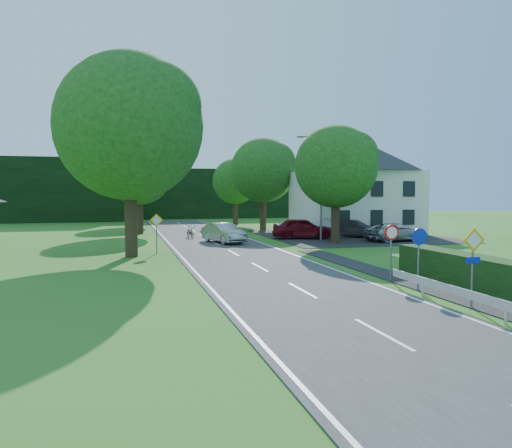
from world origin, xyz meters
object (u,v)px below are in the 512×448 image
object	(u,v)px
parked_car_red	(303,228)
parked_car_silver_b	(397,232)
parasol	(332,227)
motorcycle	(190,232)
parked_car_silver_a	(298,228)
streetlight	(320,182)
moving_car	(224,233)
parked_car_grey	(354,228)

from	to	relation	value
parked_car_red	parked_car_silver_b	distance (m)	7.20
parked_car_silver_b	parasol	world-z (taller)	parasol
parasol	motorcycle	bearing A→B (deg)	164.17
motorcycle	parked_car_silver_a	xyz separation A→B (m)	(9.16, -0.10, 0.17)
parked_car_silver_b	motorcycle	bearing A→B (deg)	57.78
streetlight	motorcycle	world-z (taller)	streetlight
moving_car	parked_car_grey	size ratio (longest dim) A/B	0.88
streetlight	parked_car_silver_a	distance (m)	5.82
parked_car_red	parasol	bearing A→B (deg)	-82.05
motorcycle	parked_car_grey	distance (m)	13.41
motorcycle	parked_car_red	size ratio (longest dim) A/B	0.39
motorcycle	parked_car_silver_a	distance (m)	9.16
parked_car_grey	parasol	bearing A→B (deg)	144.13
parked_car_silver_a	parked_car_grey	world-z (taller)	parked_car_grey
moving_car	motorcycle	xyz separation A→B (m)	(-1.84, 4.50, -0.23)
streetlight	parked_car_silver_b	size ratio (longest dim) A/B	1.63
parked_car_silver_b	parasol	size ratio (longest dim) A/B	2.58
moving_car	parasol	bearing A→B (deg)	-8.36
parked_car_silver_a	parked_car_grey	bearing A→B (deg)	-131.48
moving_car	motorcycle	world-z (taller)	moving_car
moving_car	parasol	distance (m)	9.26
streetlight	parked_car_silver_a	xyz separation A→B (m)	(-0.10, 4.43, -3.77)
parked_car_red	parked_car_silver_a	bearing A→B (deg)	1.91
parked_car_silver_b	parked_car_grey	bearing A→B (deg)	12.96
parked_car_grey	parasol	size ratio (longest dim) A/B	2.63
streetlight	parasol	size ratio (longest dim) A/B	4.21
motorcycle	parked_car_silver_b	world-z (taller)	parked_car_silver_b
parked_car_red	parked_car_silver_a	distance (m)	2.80
parked_car_grey	parked_car_silver_b	size ratio (longest dim) A/B	1.02
parasol	streetlight	bearing A→B (deg)	-140.52
parked_car_red	parked_car_silver_b	size ratio (longest dim) A/B	0.99
parked_car_silver_a	parked_car_grey	distance (m)	4.69
parked_car_grey	parked_car_silver_b	bearing A→B (deg)	-119.54
motorcycle	parasol	world-z (taller)	parasol
streetlight	motorcycle	size ratio (longest dim) A/B	4.26
streetlight	parked_car_silver_b	bearing A→B (deg)	-20.14
parked_car_red	parasol	distance (m)	2.46
streetlight	parked_car_red	size ratio (longest dim) A/B	1.66
parked_car_red	parked_car_grey	xyz separation A→B (m)	(4.62, 0.29, -0.10)
streetlight	moving_car	size ratio (longest dim) A/B	1.83
parked_car_red	parked_car_silver_a	size ratio (longest dim) A/B	1.21
moving_car	motorcycle	bearing A→B (deg)	95.20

